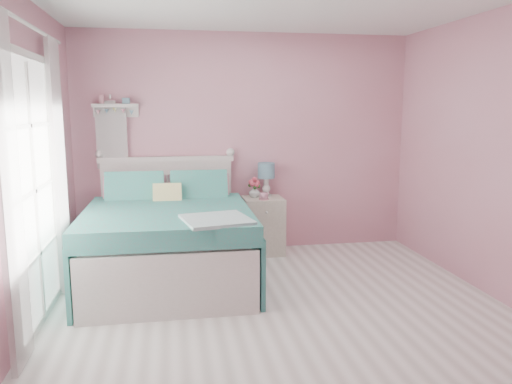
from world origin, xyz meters
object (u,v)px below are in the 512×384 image
object	(u,v)px
table_lamp	(266,173)
vase	(254,192)
nightstand	(263,225)
bed	(168,241)
teacup	(264,196)

from	to	relation	value
table_lamp	vase	xyz separation A→B (m)	(-0.16, -0.07, -0.21)
nightstand	table_lamp	distance (m)	0.63
bed	teacup	world-z (taller)	bed
bed	nightstand	world-z (taller)	bed
bed	table_lamp	world-z (taller)	bed
bed	table_lamp	distance (m)	1.56
nightstand	table_lamp	xyz separation A→B (m)	(0.06, 0.11, 0.62)
bed	table_lamp	bearing A→B (deg)	37.05
nightstand	teacup	distance (m)	0.40
bed	nightstand	size ratio (longest dim) A/B	2.99
vase	teacup	world-z (taller)	vase
table_lamp	teacup	distance (m)	0.34
bed	vase	size ratio (longest dim) A/B	14.75
bed	teacup	distance (m)	1.31
nightstand	bed	bearing A→B (deg)	-145.71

